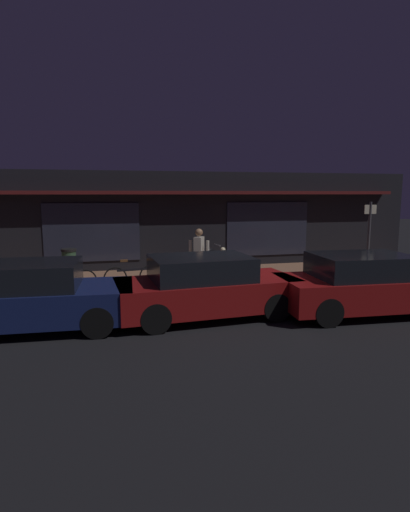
{
  "coord_description": "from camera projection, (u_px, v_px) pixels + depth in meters",
  "views": [
    {
      "loc": [
        -2.69,
        -9.5,
        2.82
      ],
      "look_at": [
        0.15,
        2.4,
        0.95
      ],
      "focal_mm": 28.74,
      "sensor_mm": 36.0,
      "label": 1
    }
  ],
  "objects": [
    {
      "name": "person_bystander",
      "position": [
        199.0,
        256.0,
        11.9
      ],
      "size": [
        0.58,
        0.44,
        1.67
      ],
      "color": "#28232D",
      "rests_on": "sidewalk_slab"
    },
    {
      "name": "bicycle_parked",
      "position": [
        65.0,
        282.0,
        10.77
      ],
      "size": [
        1.62,
        0.52,
        0.91
      ],
      "color": "black",
      "rests_on": "sidewalk_slab"
    },
    {
      "name": "storefront_building",
      "position": [
        178.0,
        220.0,
        16.04
      ],
      "size": [
        18.0,
        3.3,
        3.6
      ],
      "color": "black",
      "rests_on": "ground_plane"
    },
    {
      "name": "sidewalk_slab",
      "position": [
        196.0,
        281.0,
        13.05
      ],
      "size": [
        18.0,
        4.0,
        0.15
      ],
      "primitive_type": "cube",
      "color": "#8C6047",
      "rests_on": "ground_plane"
    },
    {
      "name": "parked_car_near",
      "position": [
        30.0,
        297.0,
        8.49
      ],
      "size": [
        4.18,
        1.96,
        1.42
      ],
      "color": "black",
      "rests_on": "ground_plane"
    },
    {
      "name": "trash_bin",
      "position": [
        69.0,
        263.0,
        13.1
      ],
      "size": [
        0.48,
        0.48,
        0.93
      ],
      "color": "#2D4C33",
      "rests_on": "sidewalk_slab"
    },
    {
      "name": "motorcycle",
      "position": [
        204.0,
        259.0,
        13.71
      ],
      "size": [
        1.7,
        0.55,
        0.97
      ],
      "color": "black",
      "rests_on": "sidewalk_slab"
    },
    {
      "name": "bicycle_extra",
      "position": [
        133.0,
        276.0,
        11.54
      ],
      "size": [
        1.65,
        0.42,
        0.91
      ],
      "color": "black",
      "rests_on": "sidewalk_slab"
    },
    {
      "name": "ground_plane",
      "position": [
        221.0,
        308.0,
        10.17
      ],
      "size": [
        60.0,
        60.0,
        0.0
      ],
      "primitive_type": "plane",
      "color": "black"
    },
    {
      "name": "sign_post",
      "position": [
        369.0,
        233.0,
        13.68
      ],
      "size": [
        0.44,
        0.09,
        2.4
      ],
      "color": "#47474C",
      "rests_on": "sidewalk_slab"
    },
    {
      "name": "parked_car_across",
      "position": [
        365.0,
        284.0,
        9.63
      ],
      "size": [
        4.19,
        1.98,
        1.42
      ],
      "color": "black",
      "rests_on": "ground_plane"
    },
    {
      "name": "parked_car_far",
      "position": [
        205.0,
        287.0,
        9.35
      ],
      "size": [
        4.22,
        2.05,
        1.42
      ],
      "color": "black",
      "rests_on": "ground_plane"
    }
  ]
}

